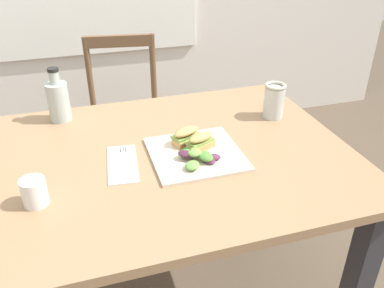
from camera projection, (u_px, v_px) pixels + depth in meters
name	position (u px, v px, depth m)	size (l,w,h in m)	color
dining_table	(160.00, 186.00, 1.36)	(1.25, 0.91, 0.74)	#997551
chair_wooden_far	(125.00, 121.00, 2.16)	(0.46, 0.46, 0.87)	brown
plate_lunch	(196.00, 154.00, 1.30)	(0.29, 0.29, 0.01)	beige
sandwich_half_front	(201.00, 141.00, 1.30)	(0.10, 0.08, 0.06)	tan
sandwich_half_back	(186.00, 136.00, 1.34)	(0.10, 0.08, 0.06)	tan
salad_mixed_greens	(197.00, 155.00, 1.25)	(0.14, 0.16, 0.03)	#6B9E47
napkin_folded	(122.00, 164.00, 1.25)	(0.09, 0.22, 0.00)	silver
fork_on_napkin	(123.00, 160.00, 1.27)	(0.05, 0.19, 0.00)	silver
bottle_cold_brew	(59.00, 103.00, 1.49)	(0.08, 0.08, 0.20)	black
mason_jar_iced_tea	(274.00, 102.00, 1.52)	(0.08, 0.08, 0.13)	#C67528
cup_extra_side	(34.00, 192.00, 1.07)	(0.07, 0.07, 0.08)	white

